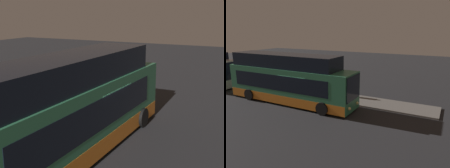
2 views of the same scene
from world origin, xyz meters
The scene contains 8 objects.
ground centered at (0.00, 0.00, 0.00)m, with size 80.00×80.00×0.00m, color #232326.
platform centered at (0.00, 2.84, 0.06)m, with size 20.00×2.48×0.13m.
bus_lead centered at (-1.23, 0.02, 1.74)m, with size 11.36×2.71×3.95m.
passenger_boarding centered at (2.43, 3.35, 1.00)m, with size 0.66×0.51×1.65m.
passenger_waiting centered at (-0.03, 3.65, 0.97)m, with size 0.63×0.48×1.58m.
passenger_with_bags centered at (-0.55, 2.37, 1.14)m, with size 0.49×0.49×1.83m.
suitcase centered at (-0.78, 1.85, 0.46)m, with size 0.47×0.21×0.89m.
sign_post centered at (-2.46, 2.61, 1.84)m, with size 0.10×0.80×2.66m.
Camera 1 is at (-10.70, -6.47, 5.53)m, focal length 50.00 mm.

